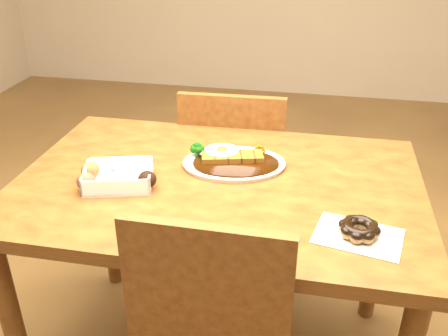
% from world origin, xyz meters
% --- Properties ---
extents(table, '(1.20, 0.80, 0.75)m').
position_xyz_m(table, '(0.00, 0.00, 0.65)').
color(table, '#552911').
rests_on(table, ground).
extents(chair_far, '(0.43, 0.43, 0.87)m').
position_xyz_m(chair_far, '(-0.04, 0.53, 0.48)').
color(chair_far, '#552911').
rests_on(chair_far, ground).
extents(katsu_curry_plate, '(0.35, 0.28, 0.06)m').
position_xyz_m(katsu_curry_plate, '(0.02, 0.10, 0.77)').
color(katsu_curry_plate, white).
rests_on(katsu_curry_plate, table).
extents(donut_box, '(0.24, 0.20, 0.06)m').
position_xyz_m(donut_box, '(-0.29, -0.08, 0.78)').
color(donut_box, white).
rests_on(donut_box, table).
extents(pon_de_ring, '(0.23, 0.19, 0.04)m').
position_xyz_m(pon_de_ring, '(0.40, -0.21, 0.77)').
color(pon_de_ring, silver).
rests_on(pon_de_ring, table).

